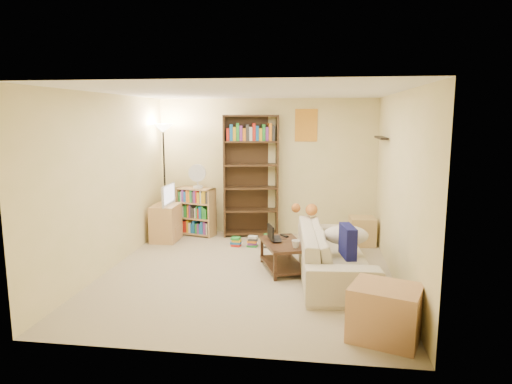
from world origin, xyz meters
TOP-DOWN VIEW (x-y plane):
  - room at (0.00, 0.01)m, footprint 4.50×4.54m
  - sofa at (1.19, 0.04)m, footprint 2.43×1.27m
  - navy_pillow at (1.34, -0.45)m, footprint 0.21×0.46m
  - cream_blanket at (1.35, 0.10)m, footprint 0.61×0.44m
  - tabby_cat at (0.82, 0.89)m, footprint 0.53×0.22m
  - coffee_table at (0.48, 0.20)m, footprint 0.79×1.04m
  - laptop at (0.42, 0.30)m, footprint 0.43×0.36m
  - laptop_screen at (0.29, 0.26)m, footprint 0.12×0.29m
  - mug at (0.67, -0.05)m, footprint 0.22×0.22m
  - tv_remote at (0.47, 0.52)m, footprint 0.14×0.16m
  - tv_stand at (-1.70, 1.49)m, footprint 0.43×0.60m
  - television at (-1.70, 1.49)m, footprint 0.63×0.09m
  - tall_bookshelf at (-0.26, 2.05)m, footprint 1.04×0.51m
  - short_bookshelf at (-1.26, 1.92)m, footprint 0.74×0.45m
  - desk_fan at (-1.21, 1.87)m, footprint 0.32×0.18m
  - floor_lamp at (-1.80, 1.79)m, footprint 0.35×0.35m
  - side_table at (1.72, 1.68)m, footprint 0.45×0.45m
  - end_cabinet at (1.64, -1.71)m, footprint 0.80×0.73m
  - book_stacks at (0.03, 1.31)m, footprint 1.02×0.17m

SIDE VIEW (x-z plane):
  - book_stacks at x=0.03m, z-range -0.02..0.20m
  - side_table at x=1.72m, z-range 0.00..0.48m
  - coffee_table at x=0.48m, z-range 0.06..0.47m
  - end_cabinet at x=1.64m, z-range 0.00..0.55m
  - tv_stand at x=-1.70m, z-range 0.00..0.64m
  - sofa at x=1.19m, z-range 0.00..0.67m
  - tv_remote at x=0.47m, z-range 0.41..0.43m
  - laptop at x=0.42m, z-range 0.41..0.44m
  - short_bookshelf at x=-1.26m, z-range 0.00..0.89m
  - mug at x=0.67m, z-range 0.41..0.52m
  - laptop_screen at x=0.29m, z-range 0.43..0.64m
  - cream_blanket at x=1.35m, z-range 0.44..0.70m
  - navy_pillow at x=1.34m, z-range 0.44..0.84m
  - tabby_cat at x=0.82m, z-range 0.67..0.85m
  - television at x=-1.70m, z-range 0.64..1.00m
  - desk_fan at x=-1.21m, z-range 0.90..1.34m
  - tall_bookshelf at x=-0.26m, z-range 0.06..2.27m
  - room at x=0.00m, z-range 0.36..2.88m
  - floor_lamp at x=-1.80m, z-range 0.61..2.65m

